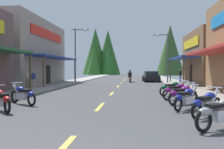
{
  "coord_description": "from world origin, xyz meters",
  "views": [
    {
      "loc": [
        1.49,
        -2.8,
        1.69
      ],
      "look_at": [
        -1.11,
        26.58,
        1.02
      ],
      "focal_mm": 39.27,
      "sensor_mm": 36.0,
      "label": 1
    }
  ],
  "objects_px": {
    "streetlamp_left": "(78,48)",
    "streetlamp_right": "(165,51)",
    "motorcycle_parked_left_1": "(1,99)",
    "motorcycle_parked_right_5": "(173,88)",
    "pedestrian_waiting": "(33,78)",
    "motorcycle_parked_left_2": "(23,94)",
    "parked_car_curbside": "(151,77)",
    "rider_cruising_lead": "(130,77)",
    "pedestrian_browsing": "(28,78)",
    "motorcycle_parked_right_3": "(183,94)",
    "rider_cruising_trailing": "(130,77)",
    "motorcycle_parked_right_4": "(177,91)",
    "pedestrian_by_shop": "(180,75)",
    "motorcycle_parked_right_0": "(221,112)",
    "motorcycle_parked_right_2": "(186,98)",
    "motorcycle_parked_right_1": "(207,103)"
  },
  "relations": [
    {
      "from": "streetlamp_left",
      "to": "streetlamp_right",
      "type": "xyz_separation_m",
      "value": [
        10.13,
        0.1,
        -0.41
      ]
    },
    {
      "from": "motorcycle_parked_right_5",
      "to": "parked_car_curbside",
      "type": "height_order",
      "value": "parked_car_curbside"
    },
    {
      "from": "motorcycle_parked_right_3",
      "to": "rider_cruising_trailing",
      "type": "bearing_deg",
      "value": 57.65
    },
    {
      "from": "pedestrian_by_shop",
      "to": "pedestrian_browsing",
      "type": "relative_size",
      "value": 1.03
    },
    {
      "from": "motorcycle_parked_right_3",
      "to": "motorcycle_parked_right_1",
      "type": "bearing_deg",
      "value": -127.11
    },
    {
      "from": "motorcycle_parked_right_1",
      "to": "motorcycle_parked_left_2",
      "type": "relative_size",
      "value": 0.9
    },
    {
      "from": "pedestrian_waiting",
      "to": "parked_car_curbside",
      "type": "bearing_deg",
      "value": 155.34
    },
    {
      "from": "motorcycle_parked_right_5",
      "to": "pedestrian_waiting",
      "type": "height_order",
      "value": "pedestrian_waiting"
    },
    {
      "from": "motorcycle_parked_right_1",
      "to": "motorcycle_parked_right_4",
      "type": "distance_m",
      "value": 4.92
    },
    {
      "from": "motorcycle_parked_right_2",
      "to": "rider_cruising_trailing",
      "type": "distance_m",
      "value": 21.68
    },
    {
      "from": "motorcycle_parked_right_5",
      "to": "pedestrian_waiting",
      "type": "distance_m",
      "value": 11.51
    },
    {
      "from": "rider_cruising_lead",
      "to": "pedestrian_browsing",
      "type": "xyz_separation_m",
      "value": [
        -8.12,
        -11.79,
        0.3
      ]
    },
    {
      "from": "streetlamp_left",
      "to": "pedestrian_waiting",
      "type": "height_order",
      "value": "streetlamp_left"
    },
    {
      "from": "streetlamp_right",
      "to": "rider_cruising_trailing",
      "type": "relative_size",
      "value": 2.66
    },
    {
      "from": "streetlamp_left",
      "to": "rider_cruising_trailing",
      "type": "distance_m",
      "value": 7.85
    },
    {
      "from": "streetlamp_left",
      "to": "motorcycle_parked_left_1",
      "type": "xyz_separation_m",
      "value": [
        1.34,
        -19.17,
        -3.68
      ]
    },
    {
      "from": "streetlamp_left",
      "to": "motorcycle_parked_left_1",
      "type": "distance_m",
      "value": 19.57
    },
    {
      "from": "motorcycle_parked_right_2",
      "to": "streetlamp_right",
      "type": "bearing_deg",
      "value": 33.93
    },
    {
      "from": "motorcycle_parked_right_0",
      "to": "motorcycle_parked_left_1",
      "type": "xyz_separation_m",
      "value": [
        -7.67,
        2.21,
        0.0
      ]
    },
    {
      "from": "motorcycle_parked_right_0",
      "to": "pedestrian_browsing",
      "type": "xyz_separation_m",
      "value": [
        -11.03,
        12.15,
        0.47
      ]
    },
    {
      "from": "motorcycle_parked_right_3",
      "to": "pedestrian_by_shop",
      "type": "relative_size",
      "value": 1.0
    },
    {
      "from": "streetlamp_right",
      "to": "pedestrian_browsing",
      "type": "relative_size",
      "value": 3.45
    },
    {
      "from": "motorcycle_parked_left_1",
      "to": "motorcycle_parked_left_2",
      "type": "relative_size",
      "value": 0.88
    },
    {
      "from": "motorcycle_parked_right_2",
      "to": "pedestrian_by_shop",
      "type": "bearing_deg",
      "value": 28.44
    },
    {
      "from": "streetlamp_right",
      "to": "motorcycle_parked_right_4",
      "type": "relative_size",
      "value": 3.07
    },
    {
      "from": "motorcycle_parked_right_2",
      "to": "pedestrian_browsing",
      "type": "relative_size",
      "value": 1.05
    },
    {
      "from": "motorcycle_parked_right_0",
      "to": "motorcycle_parked_right_2",
      "type": "height_order",
      "value": "same"
    },
    {
      "from": "motorcycle_parked_right_0",
      "to": "pedestrian_browsing",
      "type": "bearing_deg",
      "value": 96.94
    },
    {
      "from": "motorcycle_parked_right_4",
      "to": "rider_cruising_lead",
      "type": "relative_size",
      "value": 0.87
    },
    {
      "from": "motorcycle_parked_right_1",
      "to": "motorcycle_parked_right_5",
      "type": "distance_m",
      "value": 6.82
    },
    {
      "from": "motorcycle_parked_right_5",
      "to": "motorcycle_parked_left_2",
      "type": "bearing_deg",
      "value": 178.45
    },
    {
      "from": "streetlamp_left",
      "to": "rider_cruising_lead",
      "type": "xyz_separation_m",
      "value": [
        6.09,
        2.56,
        -3.51
      ]
    },
    {
      "from": "motorcycle_parked_right_3",
      "to": "motorcycle_parked_right_5",
      "type": "xyz_separation_m",
      "value": [
        0.08,
        3.61,
        0.0
      ]
    },
    {
      "from": "motorcycle_parked_left_1",
      "to": "motorcycle_parked_right_4",
      "type": "bearing_deg",
      "value": -104.97
    },
    {
      "from": "motorcycle_parked_left_1",
      "to": "parked_car_curbside",
      "type": "xyz_separation_m",
      "value": [
        7.53,
        23.61,
        0.2
      ]
    },
    {
      "from": "motorcycle_parked_right_4",
      "to": "motorcycle_parked_right_5",
      "type": "bearing_deg",
      "value": 56.1
    },
    {
      "from": "motorcycle_parked_right_2",
      "to": "motorcycle_parked_right_4",
      "type": "bearing_deg",
      "value": 34.53
    },
    {
      "from": "streetlamp_right",
      "to": "parked_car_curbside",
      "type": "relative_size",
      "value": 1.3
    },
    {
      "from": "streetlamp_left",
      "to": "motorcycle_parked_right_1",
      "type": "bearing_deg",
      "value": -65.01
    },
    {
      "from": "motorcycle_parked_left_2",
      "to": "pedestrian_by_shop",
      "type": "bearing_deg",
      "value": -85.68
    },
    {
      "from": "streetlamp_left",
      "to": "parked_car_curbside",
      "type": "xyz_separation_m",
      "value": [
        8.86,
        4.43,
        -3.48
      ]
    },
    {
      "from": "pedestrian_by_shop",
      "to": "pedestrian_waiting",
      "type": "height_order",
      "value": "pedestrian_by_shop"
    },
    {
      "from": "motorcycle_parked_right_1",
      "to": "parked_car_curbside",
      "type": "bearing_deg",
      "value": 43.23
    },
    {
      "from": "motorcycle_parked_right_1",
      "to": "rider_cruising_lead",
      "type": "distance_m",
      "value": 22.37
    },
    {
      "from": "motorcycle_parked_right_2",
      "to": "motorcycle_parked_left_1",
      "type": "relative_size",
      "value": 1.09
    },
    {
      "from": "streetlamp_right",
      "to": "motorcycle_parked_left_1",
      "type": "height_order",
      "value": "streetlamp_right"
    },
    {
      "from": "motorcycle_parked_right_3",
      "to": "rider_cruising_trailing",
      "type": "distance_m",
      "value": 20.07
    },
    {
      "from": "streetlamp_left",
      "to": "motorcycle_parked_right_3",
      "type": "relative_size",
      "value": 3.8
    },
    {
      "from": "streetlamp_left",
      "to": "motorcycle_parked_right_1",
      "type": "relative_size",
      "value": 3.92
    },
    {
      "from": "parked_car_curbside",
      "to": "motorcycle_parked_left_1",
      "type": "bearing_deg",
      "value": 159.41
    }
  ]
}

